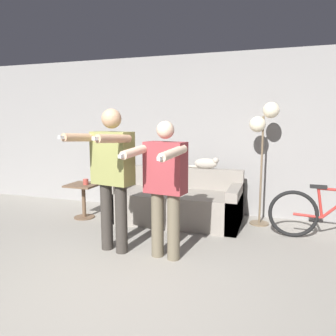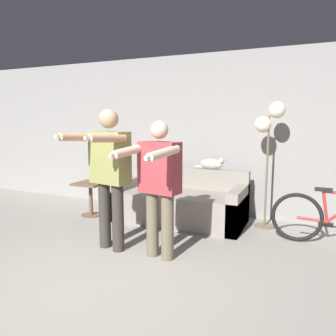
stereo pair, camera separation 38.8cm
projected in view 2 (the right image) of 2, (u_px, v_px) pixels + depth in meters
ground_plane at (69, 304)px, 2.77m from camera, size 16.00×16.00×0.00m
wall_back at (194, 135)px, 5.47m from camera, size 10.00×0.05×2.60m
couch at (180, 204)px, 5.02m from camera, size 1.95×0.90×0.78m
person_left at (109, 169)px, 3.81m from camera, size 0.64×0.75×1.67m
person_right at (159, 181)px, 3.57m from camera, size 0.58×0.73×1.53m
cat at (212, 164)px, 5.09m from camera, size 0.50×0.12×0.18m
floor_lamp at (269, 126)px, 4.57m from camera, size 0.41×0.28×1.80m
side_table at (91, 192)px, 5.29m from camera, size 0.46×0.46×0.55m
cup at (92, 180)px, 5.20m from camera, size 0.08×0.08×0.09m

